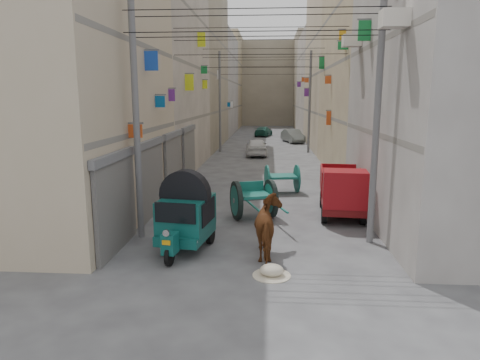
# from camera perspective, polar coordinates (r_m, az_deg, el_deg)

# --- Properties ---
(ground) EXTENTS (140.00, 140.00, 0.00)m
(ground) POSITION_cam_1_polar(r_m,az_deg,el_deg) (8.18, 0.02, -21.57)
(ground) COLOR #414144
(ground) RESTS_ON ground
(building_row_left) EXTENTS (8.00, 62.00, 14.00)m
(building_row_left) POSITION_cam_1_polar(r_m,az_deg,el_deg) (41.92, -7.88, 13.67)
(building_row_left) COLOR tan
(building_row_left) RESTS_ON ground
(building_row_right) EXTENTS (8.00, 62.00, 14.00)m
(building_row_right) POSITION_cam_1_polar(r_m,az_deg,el_deg) (41.74, 14.80, 13.43)
(building_row_right) COLOR #A7A29D
(building_row_right) RESTS_ON ground
(end_cap_building) EXTENTS (22.00, 10.00, 13.00)m
(end_cap_building) POSITION_cam_1_polar(r_m,az_deg,el_deg) (72.91, 3.73, 12.58)
(end_cap_building) COLOR gray
(end_cap_building) RESTS_ON ground
(shutters_left) EXTENTS (0.18, 14.40, 2.88)m
(shutters_left) POSITION_cam_1_polar(r_m,az_deg,el_deg) (18.04, -10.15, 1.51)
(shutters_left) COLOR #46464B
(shutters_left) RESTS_ON ground
(signboards) EXTENTS (8.22, 40.52, 5.67)m
(signboards) POSITION_cam_1_polar(r_m,az_deg,el_deg) (28.56, 3.07, 8.99)
(signboards) COLOR #D14E1B
(signboards) RESTS_ON ground
(utility_poles) EXTENTS (7.40, 22.20, 8.00)m
(utility_poles) POSITION_cam_1_polar(r_m,az_deg,el_deg) (23.89, 2.91, 9.98)
(utility_poles) COLOR slate
(utility_poles) RESTS_ON ground
(overhead_cables) EXTENTS (7.40, 22.52, 1.12)m
(overhead_cables) POSITION_cam_1_polar(r_m,az_deg,el_deg) (21.42, 2.83, 17.29)
(overhead_cables) COLOR black
(overhead_cables) RESTS_ON ground
(auto_rickshaw) EXTENTS (1.72, 2.64, 1.80)m
(auto_rickshaw) POSITION_cam_1_polar(r_m,az_deg,el_deg) (12.55, -7.26, -4.55)
(auto_rickshaw) COLOR black
(auto_rickshaw) RESTS_ON ground
(tonga_cart) EXTENTS (2.12, 3.35, 1.42)m
(tonga_cart) POSITION_cam_1_polar(r_m,az_deg,el_deg) (15.74, 1.84, -2.50)
(tonga_cart) COLOR black
(tonga_cart) RESTS_ON ground
(mini_truck) EXTENTS (1.82, 3.54, 1.92)m
(mini_truck) POSITION_cam_1_polar(r_m,az_deg,el_deg) (16.12, 13.51, -1.81)
(mini_truck) COLOR black
(mini_truck) RESTS_ON ground
(second_cart) EXTENTS (1.68, 1.54, 1.31)m
(second_cart) POSITION_cam_1_polar(r_m,az_deg,el_deg) (20.07, 5.62, 0.28)
(second_cart) COLOR #155F53
(second_cart) RESTS_ON ground
(feed_sack) EXTENTS (0.60, 0.48, 0.30)m
(feed_sack) POSITION_cam_1_polar(r_m,az_deg,el_deg) (10.96, 4.25, -11.89)
(feed_sack) COLOR beige
(feed_sack) RESTS_ON ground
(horse) EXTENTS (1.09, 2.04, 1.66)m
(horse) POSITION_cam_1_polar(r_m,az_deg,el_deg) (12.07, 4.08, -6.28)
(horse) COLOR maroon
(horse) RESTS_ON ground
(distant_car_white) EXTENTS (1.80, 4.03, 1.34)m
(distant_car_white) POSITION_cam_1_polar(r_m,az_deg,el_deg) (32.91, 2.22, 4.44)
(distant_car_white) COLOR white
(distant_car_white) RESTS_ON ground
(distant_car_grey) EXTENTS (2.38, 4.14, 1.29)m
(distant_car_grey) POSITION_cam_1_polar(r_m,az_deg,el_deg) (42.91, 7.05, 5.85)
(distant_car_grey) COLOR slate
(distant_car_grey) RESTS_ON ground
(distant_car_green) EXTENTS (2.25, 3.99, 1.09)m
(distant_car_green) POSITION_cam_1_polar(r_m,az_deg,el_deg) (49.81, 3.15, 6.50)
(distant_car_green) COLOR #1E5749
(distant_car_green) RESTS_ON ground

